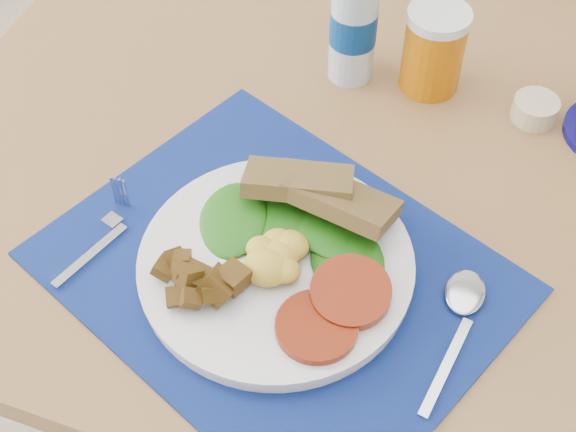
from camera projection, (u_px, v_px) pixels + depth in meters
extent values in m
cube|color=brown|center=(470.00, 192.00, 1.00)|extent=(1.40, 0.90, 0.04)
cylinder|color=brown|center=(169.00, 99.00, 1.66)|extent=(0.06, 0.06, 0.71)
cube|color=brown|center=(549.00, 48.00, 1.69)|extent=(0.50, 0.49, 0.04)
cylinder|color=brown|center=(446.00, 76.00, 1.95)|extent=(0.03, 0.03, 0.38)
cylinder|color=brown|center=(466.00, 171.00, 1.75)|extent=(0.03, 0.03, 0.38)
cube|color=black|center=(276.00, 271.00, 0.90)|extent=(0.59, 0.54, 0.00)
cylinder|color=silver|center=(276.00, 265.00, 0.89)|extent=(0.30, 0.30, 0.02)
ellipsoid|color=gold|center=(279.00, 256.00, 0.86)|extent=(0.07, 0.06, 0.03)
cylinder|color=maroon|center=(334.00, 311.00, 0.83)|extent=(0.09, 0.09, 0.01)
ellipsoid|color=#0E3C07|center=(298.00, 230.00, 0.90)|extent=(0.16, 0.10, 0.02)
cube|color=olive|center=(320.00, 190.00, 0.90)|extent=(0.13, 0.08, 0.04)
cube|color=#B2B5BA|center=(90.00, 255.00, 0.91)|extent=(0.04, 0.11, 0.00)
cube|color=#B2B5BA|center=(119.00, 209.00, 0.95)|extent=(0.04, 0.06, 0.00)
cube|color=#B2B5BA|center=(446.00, 367.00, 0.82)|extent=(0.03, 0.13, 0.00)
ellipsoid|color=#B2B5BA|center=(465.00, 293.00, 0.87)|extent=(0.04, 0.06, 0.01)
cylinder|color=#ADBFCC|center=(353.00, 26.00, 1.05)|extent=(0.06, 0.06, 0.16)
cylinder|color=navy|center=(353.00, 26.00, 1.05)|extent=(0.06, 0.06, 0.05)
cylinder|color=#B65F04|center=(433.00, 52.00, 1.05)|extent=(0.08, 0.08, 0.11)
cylinder|color=#BFB18C|center=(535.00, 109.00, 1.04)|extent=(0.06, 0.06, 0.03)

